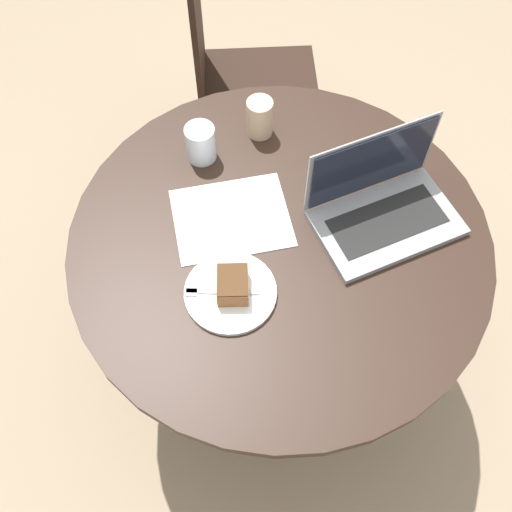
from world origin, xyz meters
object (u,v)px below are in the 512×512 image
plate (231,292)px  laptop (383,207)px  coffee_glass (260,118)px  chair (237,78)px

plate → laptop: size_ratio=0.58×
plate → coffee_glass: bearing=50.9°
plate → coffee_glass: 0.51m
coffee_glass → chair: bearing=67.8°
plate → coffee_glass: (0.32, 0.39, 0.05)m
plate → chair: bearing=59.2°
chair → laptop: (-0.07, -0.85, 0.29)m
plate → coffee_glass: coffee_glass is taller
coffee_glass → laptop: size_ratio=0.29×
plate → laptop: laptop is taller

